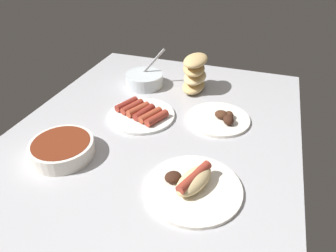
{
  "coord_description": "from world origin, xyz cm",
  "views": [
    {
      "loc": [
        -72.05,
        -29.78,
        56.49
      ],
      "look_at": [
        2.09,
        -4.68,
        3.0
      ],
      "focal_mm": 32.39,
      "sensor_mm": 36.0,
      "label": 1
    }
  ],
  "objects_px": {
    "bowl_chili": "(62,148)",
    "plate_sausages": "(141,113)",
    "bread_stack": "(195,73)",
    "bowl_coleslaw": "(144,79)",
    "plate_hotdog_assembled": "(193,185)",
    "plate_grilled_meat": "(220,118)"
  },
  "relations": [
    {
      "from": "bowl_chili",
      "to": "plate_sausages",
      "type": "xyz_separation_m",
      "value": [
        0.27,
        -0.13,
        -0.01
      ]
    },
    {
      "from": "plate_sausages",
      "to": "bread_stack",
      "type": "distance_m",
      "value": 0.29
    },
    {
      "from": "bowl_coleslaw",
      "to": "plate_hotdog_assembled",
      "type": "xyz_separation_m",
      "value": [
        -0.5,
        -0.34,
        -0.01
      ]
    },
    {
      "from": "bowl_coleslaw",
      "to": "plate_grilled_meat",
      "type": "distance_m",
      "value": 0.38
    },
    {
      "from": "plate_hotdog_assembled",
      "to": "bread_stack",
      "type": "distance_m",
      "value": 0.55
    },
    {
      "from": "plate_sausages",
      "to": "plate_grilled_meat",
      "type": "bearing_deg",
      "value": -76.81
    },
    {
      "from": "bowl_chili",
      "to": "plate_sausages",
      "type": "bearing_deg",
      "value": -26.44
    },
    {
      "from": "bowl_chili",
      "to": "plate_grilled_meat",
      "type": "height_order",
      "value": "bowl_chili"
    },
    {
      "from": "plate_hotdog_assembled",
      "to": "plate_grilled_meat",
      "type": "height_order",
      "value": "plate_hotdog_assembled"
    },
    {
      "from": "bowl_coleslaw",
      "to": "bread_stack",
      "type": "relative_size",
      "value": 0.96
    },
    {
      "from": "bowl_chili",
      "to": "plate_sausages",
      "type": "distance_m",
      "value": 0.3
    },
    {
      "from": "bread_stack",
      "to": "plate_sausages",
      "type": "bearing_deg",
      "value": 154.53
    },
    {
      "from": "plate_grilled_meat",
      "to": "bread_stack",
      "type": "xyz_separation_m",
      "value": [
        0.19,
        0.14,
        0.06
      ]
    },
    {
      "from": "plate_grilled_meat",
      "to": "plate_sausages",
      "type": "distance_m",
      "value": 0.27
    },
    {
      "from": "bowl_chili",
      "to": "plate_grilled_meat",
      "type": "xyz_separation_m",
      "value": [
        0.33,
        -0.39,
        -0.02
      ]
    },
    {
      "from": "bowl_coleslaw",
      "to": "plate_sausages",
      "type": "relative_size",
      "value": 0.66
    },
    {
      "from": "plate_grilled_meat",
      "to": "plate_sausages",
      "type": "height_order",
      "value": "plate_grilled_meat"
    },
    {
      "from": "bowl_chili",
      "to": "bowl_coleslaw",
      "type": "bearing_deg",
      "value": -6.1
    },
    {
      "from": "bread_stack",
      "to": "plate_grilled_meat",
      "type": "bearing_deg",
      "value": -143.87
    },
    {
      "from": "plate_sausages",
      "to": "bread_stack",
      "type": "xyz_separation_m",
      "value": [
        0.25,
        -0.12,
        0.06
      ]
    },
    {
      "from": "plate_sausages",
      "to": "bread_stack",
      "type": "height_order",
      "value": "bread_stack"
    },
    {
      "from": "bread_stack",
      "to": "bowl_coleslaw",
      "type": "bearing_deg",
      "value": 98.61
    }
  ]
}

